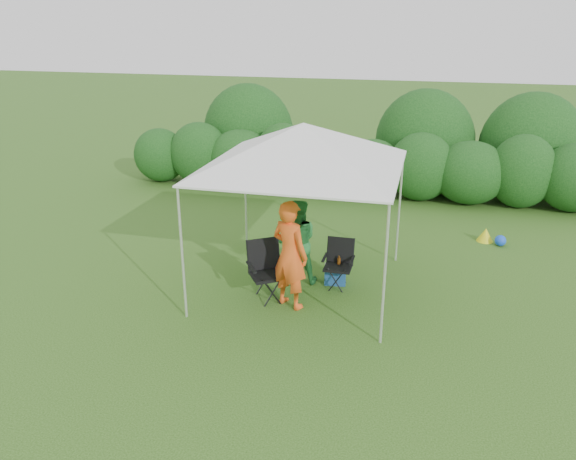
% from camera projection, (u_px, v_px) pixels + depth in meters
% --- Properties ---
extents(ground, '(70.00, 70.00, 0.00)m').
position_uv_depth(ground, '(295.00, 299.00, 9.31)').
color(ground, '#3B6720').
extents(hedge, '(12.31, 1.53, 1.80)m').
position_uv_depth(hedge, '(356.00, 164.00, 14.41)').
color(hedge, '#1D4F19').
rests_on(hedge, ground).
extents(canopy, '(3.10, 3.10, 2.83)m').
position_uv_depth(canopy, '(303.00, 146.00, 8.89)').
color(canopy, silver).
rests_on(canopy, ground).
extents(chair_right, '(0.52, 0.47, 0.83)m').
position_uv_depth(chair_right, '(339.00, 260.00, 9.63)').
color(chair_right, black).
rests_on(chair_right, ground).
extents(chair_left, '(0.77, 0.76, 0.98)m').
position_uv_depth(chair_left, '(266.00, 266.00, 9.18)').
color(chair_left, black).
rests_on(chair_left, ground).
extents(man, '(0.77, 0.66, 1.78)m').
position_uv_depth(man, '(290.00, 255.00, 8.79)').
color(man, '#FF5B1C').
rests_on(man, ground).
extents(woman, '(0.88, 0.78, 1.51)m').
position_uv_depth(woman, '(297.00, 242.00, 9.64)').
color(woman, '#287A37').
rests_on(woman, ground).
extents(cooler, '(0.42, 0.33, 0.32)m').
position_uv_depth(cooler, '(335.00, 275.00, 9.80)').
color(cooler, navy).
rests_on(cooler, ground).
extents(bottle, '(0.06, 0.06, 0.22)m').
position_uv_depth(bottle, '(339.00, 262.00, 9.65)').
color(bottle, '#592D0C').
rests_on(bottle, cooler).
extents(lawn_toy, '(0.56, 0.47, 0.28)m').
position_uv_depth(lawn_toy, '(489.00, 236.00, 11.58)').
color(lawn_toy, yellow).
rests_on(lawn_toy, ground).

